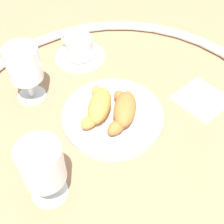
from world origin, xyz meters
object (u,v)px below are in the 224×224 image
object	(u,v)px
croissant_small	(98,106)
coffee_cup_near	(79,49)
pastry_plate	(112,117)
juice_glass_left	(24,66)
folded_napkin	(202,99)
juice_glass_right	(42,165)
croissant_large	(123,111)

from	to	relation	value
croissant_small	coffee_cup_near	size ratio (longest dim) A/B	1.00
pastry_plate	juice_glass_left	size ratio (longest dim) A/B	1.62
coffee_cup_near	folded_napkin	xyz separation A→B (m)	(-0.07, -0.33, -0.02)
croissant_small	juice_glass_right	xyz separation A→B (m)	(-0.20, 0.03, 0.05)
croissant_large	juice_glass_left	size ratio (longest dim) A/B	0.97
pastry_plate	folded_napkin	world-z (taller)	pastry_plate
croissant_large	croissant_small	world-z (taller)	same
pastry_plate	croissant_large	distance (m)	0.04
pastry_plate	juice_glass_left	bearing A→B (deg)	84.31
juice_glass_right	coffee_cup_near	bearing A→B (deg)	12.55
croissant_small	folded_napkin	distance (m)	0.25
croissant_small	coffee_cup_near	xyz separation A→B (m)	(0.19, 0.12, -0.02)
pastry_plate	croissant_small	xyz separation A→B (m)	(-0.00, 0.03, 0.03)
juice_glass_left	coffee_cup_near	bearing A→B (deg)	-18.98
coffee_cup_near	juice_glass_left	world-z (taller)	juice_glass_left
folded_napkin	juice_glass_right	bearing A→B (deg)	142.66
juice_glass_right	pastry_plate	bearing A→B (deg)	-16.99
croissant_small	pastry_plate	bearing A→B (deg)	-88.38
croissant_large	juice_glass_right	world-z (taller)	juice_glass_right
juice_glass_left	folded_napkin	bearing A→B (deg)	-75.31
folded_napkin	juice_glass_left	bearing A→B (deg)	104.69
croissant_large	folded_napkin	world-z (taller)	croissant_large
croissant_large	coffee_cup_near	world-z (taller)	croissant_large
croissant_large	pastry_plate	bearing A→B (deg)	90.36
coffee_cup_near	juice_glass_right	xyz separation A→B (m)	(-0.39, -0.09, 0.07)
folded_napkin	coffee_cup_near	bearing A→B (deg)	78.51
pastry_plate	coffee_cup_near	xyz separation A→B (m)	(0.19, 0.15, 0.01)
juice_glass_right	folded_napkin	distance (m)	0.42
pastry_plate	folded_napkin	bearing A→B (deg)	-56.37
croissant_large	croissant_small	distance (m)	0.06
croissant_large	coffee_cup_near	size ratio (longest dim) A/B	1.00
pastry_plate	coffee_cup_near	distance (m)	0.24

